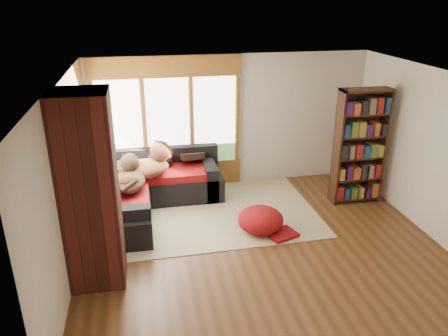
{
  "coord_description": "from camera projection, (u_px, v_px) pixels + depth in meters",
  "views": [
    {
      "loc": [
        -1.67,
        -5.61,
        3.67
      ],
      "look_at": [
        -0.4,
        0.97,
        0.95
      ],
      "focal_mm": 35.0,
      "sensor_mm": 36.0,
      "label": 1
    }
  ],
  "objects": [
    {
      "name": "floor",
      "position": [
        261.0,
        246.0,
        6.78
      ],
      "size": [
        5.5,
        5.5,
        0.0
      ],
      "primitive_type": "plane",
      "color": "#4F2E16",
      "rests_on": "ground"
    },
    {
      "name": "ceiling",
      "position": [
        268.0,
        78.0,
        5.8
      ],
      "size": [
        5.5,
        5.5,
        0.0
      ],
      "primitive_type": "plane",
      "color": "white"
    },
    {
      "name": "wall_back",
      "position": [
        230.0,
        121.0,
        8.56
      ],
      "size": [
        5.5,
        0.04,
        2.6
      ],
      "primitive_type": "cube",
      "color": "silver",
      "rests_on": "ground"
    },
    {
      "name": "wall_front",
      "position": [
        338.0,
        269.0,
        4.01
      ],
      "size": [
        5.5,
        0.04,
        2.6
      ],
      "primitive_type": "cube",
      "color": "silver",
      "rests_on": "ground"
    },
    {
      "name": "wall_left",
      "position": [
        65.0,
        183.0,
        5.81
      ],
      "size": [
        0.04,
        5.0,
        2.6
      ],
      "primitive_type": "cube",
      "color": "silver",
      "rests_on": "ground"
    },
    {
      "name": "wall_right",
      "position": [
        435.0,
        156.0,
        6.77
      ],
      "size": [
        0.04,
        5.0,
        2.6
      ],
      "primitive_type": "cube",
      "color": "silver",
      "rests_on": "ground"
    },
    {
      "name": "windows_back",
      "position": [
        168.0,
        123.0,
        8.31
      ],
      "size": [
        2.82,
        0.1,
        1.9
      ],
      "color": "#936125",
      "rests_on": "wall_back"
    },
    {
      "name": "windows_left",
      "position": [
        77.0,
        150.0,
        6.89
      ],
      "size": [
        0.1,
        2.62,
        1.9
      ],
      "color": "#936125",
      "rests_on": "wall_left"
    },
    {
      "name": "roller_blind",
      "position": [
        82.0,
        112.0,
        7.5
      ],
      "size": [
        0.03,
        0.72,
        0.9
      ],
      "primitive_type": "cube",
      "color": "#829D5B",
      "rests_on": "wall_left"
    },
    {
      "name": "brick_chimney",
      "position": [
        90.0,
        192.0,
        5.55
      ],
      "size": [
        0.7,
        0.7,
        2.6
      ],
      "primitive_type": "cube",
      "color": "#471914",
      "rests_on": "ground"
    },
    {
      "name": "sectional_sofa",
      "position": [
        132.0,
        192.0,
        7.87
      ],
      "size": [
        2.2,
        2.2,
        0.8
      ],
      "rotation": [
        0.0,
        0.0,
        -0.05
      ],
      "color": "black",
      "rests_on": "ground"
    },
    {
      "name": "area_rug",
      "position": [
        211.0,
        209.0,
        7.89
      ],
      "size": [
        3.69,
        2.86,
        0.01
      ],
      "primitive_type": "cube",
      "rotation": [
        0.0,
        0.0,
        0.02
      ],
      "color": "beige",
      "rests_on": "ground"
    },
    {
      "name": "bookshelf",
      "position": [
        360.0,
        147.0,
        7.86
      ],
      "size": [
        0.91,
        0.3,
        2.13
      ],
      "color": "#391F13",
      "rests_on": "ground"
    },
    {
      "name": "pouf",
      "position": [
        260.0,
        219.0,
        7.13
      ],
      "size": [
        0.84,
        0.84,
        0.41
      ],
      "primitive_type": "ellipsoid",
      "rotation": [
        0.0,
        0.0,
        -0.12
      ],
      "color": "#9E1214",
      "rests_on": "area_rug"
    },
    {
      "name": "dog_tan",
      "position": [
        148.0,
        165.0,
        7.72
      ],
      "size": [
        1.1,
        0.89,
        0.54
      ],
      "rotation": [
        0.0,
        0.0,
        0.36
      ],
      "color": "brown",
      "rests_on": "sectional_sofa"
    },
    {
      "name": "dog_brindle",
      "position": [
        130.0,
        178.0,
        7.3
      ],
      "size": [
        0.55,
        0.86,
        0.46
      ],
      "rotation": [
        0.0,
        0.0,
        1.52
      ],
      "color": "black",
      "rests_on": "sectional_sofa"
    },
    {
      "name": "throw_pillows",
      "position": [
        135.0,
        168.0,
        7.76
      ],
      "size": [
        1.98,
        1.68,
        0.45
      ],
      "color": "black",
      "rests_on": "sectional_sofa"
    }
  ]
}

